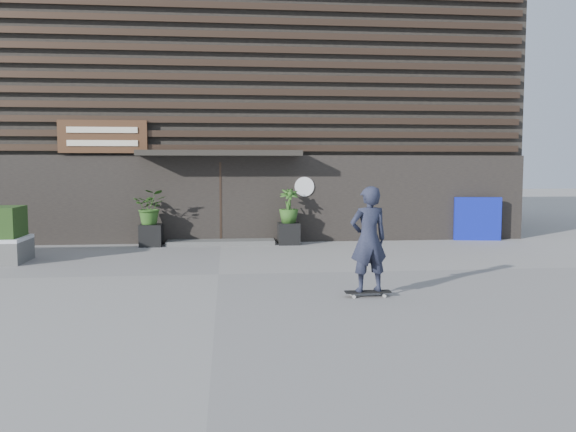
{
  "coord_description": "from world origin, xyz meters",
  "views": [
    {
      "loc": [
        0.19,
        -12.0,
        2.24
      ],
      "look_at": [
        1.53,
        0.95,
        1.1
      ],
      "focal_mm": 36.89,
      "sensor_mm": 36.0,
      "label": 1
    }
  ],
  "objects": [
    {
      "name": "skateboarder",
      "position": [
        2.55,
        -2.32,
        0.98
      ],
      "size": [
        0.78,
        0.52,
        1.88
      ],
      "color": "black",
      "rests_on": "ground"
    },
    {
      "name": "bamboo_left",
      "position": [
        -1.9,
        4.4,
        1.08
      ],
      "size": [
        0.86,
        0.75,
        0.96
      ],
      "primitive_type": "imported",
      "color": "#2D591E",
      "rests_on": "planter_pot_left"
    },
    {
      "name": "bamboo_right",
      "position": [
        1.9,
        4.4,
        1.08
      ],
      "size": [
        0.54,
        0.54,
        0.96
      ],
      "primitive_type": "imported",
      "color": "#2D591E",
      "rests_on": "planter_pot_right"
    },
    {
      "name": "planter_pot_right",
      "position": [
        1.9,
        4.4,
        0.3
      ],
      "size": [
        0.6,
        0.6,
        0.6
      ],
      "primitive_type": "cube",
      "color": "black",
      "rests_on": "ground"
    },
    {
      "name": "blue_tarp",
      "position": [
        7.54,
        4.7,
        0.64
      ],
      "size": [
        1.36,
        0.32,
        1.28
      ],
      "primitive_type": "cube",
      "rotation": [
        0.0,
        0.0,
        -0.15
      ],
      "color": "#0B1597",
      "rests_on": "ground"
    },
    {
      "name": "planter_pot_left",
      "position": [
        -1.9,
        4.4,
        0.3
      ],
      "size": [
        0.6,
        0.6,
        0.6
      ],
      "primitive_type": "cube",
      "color": "black",
      "rests_on": "ground"
    },
    {
      "name": "ground",
      "position": [
        0.0,
        0.0,
        0.0
      ],
      "size": [
        80.0,
        80.0,
        0.0
      ],
      "primitive_type": "plane",
      "color": "gray",
      "rests_on": "ground"
    },
    {
      "name": "building",
      "position": [
        -0.0,
        9.96,
        3.99
      ],
      "size": [
        18.0,
        11.0,
        8.0
      ],
      "color": "black",
      "rests_on": "ground"
    },
    {
      "name": "entrance_step",
      "position": [
        0.0,
        4.6,
        0.06
      ],
      "size": [
        3.0,
        0.8,
        0.12
      ],
      "primitive_type": "cube",
      "color": "#4E4E4C",
      "rests_on": "ground"
    }
  ]
}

